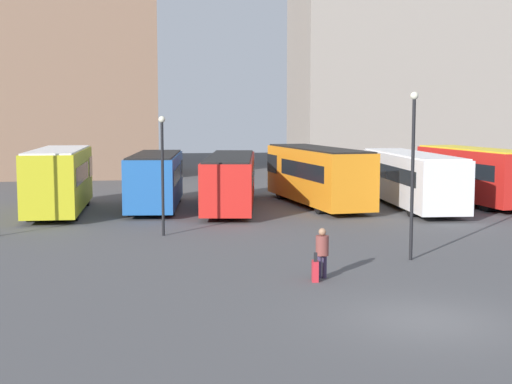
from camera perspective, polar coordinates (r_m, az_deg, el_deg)
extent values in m
plane|color=#4C4C4F|center=(18.59, 13.55, -9.98)|extent=(160.00, 160.00, 0.00)
cube|color=gold|center=(38.61, -15.45, 1.00)|extent=(2.58, 9.40, 2.99)
cube|color=black|center=(42.39, -14.80, 1.97)|extent=(2.59, 1.74, 1.14)
cube|color=black|center=(37.74, -15.63, 1.45)|extent=(2.59, 6.02, 0.90)
cube|color=white|center=(38.51, -15.52, 3.28)|extent=(2.37, 9.21, 0.08)
cylinder|color=black|center=(41.60, -14.89, -0.37)|extent=(2.44, 1.06, 1.05)
cylinder|color=black|center=(35.88, -15.99, -1.42)|extent=(2.44, 1.06, 1.05)
cube|color=#1E56A3|center=(39.37, -8.03, 0.99)|extent=(3.29, 9.26, 2.68)
cube|color=black|center=(43.04, -7.59, 1.88)|extent=(2.64, 1.90, 1.02)
cube|color=black|center=(38.53, -8.14, 1.38)|extent=(3.01, 6.01, 0.80)
cube|color=black|center=(39.27, -8.06, 3.00)|extent=(3.08, 9.06, 0.08)
cylinder|color=black|center=(42.27, -7.66, -0.19)|extent=(2.43, 1.17, 0.95)
cylinder|color=black|center=(36.71, -8.39, -1.16)|extent=(2.43, 1.17, 0.95)
cube|color=red|center=(39.44, -2.05, 0.98)|extent=(4.31, 12.38, 2.55)
cube|color=black|center=(44.37, -1.77, 1.97)|extent=(2.85, 2.58, 0.97)
cube|color=black|center=(38.33, -2.12, 1.30)|extent=(3.68, 8.07, 0.76)
cube|color=black|center=(39.34, -2.06, 2.88)|extent=(4.07, 12.11, 0.08)
cylinder|color=black|center=(43.29, -1.83, 0.04)|extent=(2.52, 1.34, 0.99)
cylinder|color=black|center=(35.82, -2.31, -1.24)|extent=(2.52, 1.34, 0.99)
cube|color=orange|center=(40.58, 4.88, 1.39)|extent=(3.92, 11.40, 2.93)
cube|color=black|center=(44.87, 2.87, 2.32)|extent=(2.84, 2.35, 1.11)
cube|color=black|center=(39.61, 5.39, 1.80)|extent=(3.45, 7.42, 0.88)
cube|color=black|center=(40.49, 4.90, 3.51)|extent=(3.68, 11.16, 0.08)
cylinder|color=black|center=(43.95, 3.32, 0.15)|extent=(2.57, 1.32, 1.02)
cylinder|color=black|center=(37.49, 6.69, -0.92)|extent=(2.57, 1.32, 1.02)
cube|color=silver|center=(40.52, 12.27, 1.09)|extent=(3.16, 12.04, 2.65)
cube|color=black|center=(45.17, 10.43, 2.06)|extent=(2.67, 2.32, 1.01)
cube|color=black|center=(39.47, 12.74, 1.43)|extent=(2.95, 7.76, 0.80)
cube|color=white|center=(40.43, 12.31, 3.02)|extent=(2.95, 11.79, 0.08)
cylinder|color=black|center=(44.15, 10.81, 0.12)|extent=(2.47, 1.22, 1.09)
cylinder|color=black|center=(37.14, 13.92, -1.08)|extent=(2.47, 1.22, 1.09)
cube|color=red|center=(42.84, 17.13, 1.35)|extent=(3.43, 9.86, 2.85)
cube|color=black|center=(46.24, 14.63, 2.20)|extent=(2.70, 2.02, 1.08)
cube|color=black|center=(42.07, 17.75, 1.73)|extent=(3.12, 6.40, 0.86)
cube|color=yellow|center=(42.75, 17.19, 3.31)|extent=(3.21, 9.65, 0.08)
cylinder|color=black|center=(45.53, 15.15, 0.18)|extent=(2.50, 1.30, 1.07)
cylinder|color=black|center=(40.42, 19.26, -0.68)|extent=(2.50, 1.30, 1.07)
cylinder|color=#382D4C|center=(22.63, 5.10, -5.97)|extent=(0.16, 0.16, 0.73)
cylinder|color=#382D4C|center=(22.65, 5.50, -5.97)|extent=(0.16, 0.16, 0.73)
cylinder|color=brown|center=(22.51, 5.32, -4.28)|extent=(0.47, 0.47, 0.63)
sphere|color=#9E7051|center=(22.43, 5.33, -3.19)|extent=(0.24, 0.24, 0.24)
cube|color=#B7232D|center=(22.19, 4.75, -6.32)|extent=(0.25, 0.41, 0.64)
cube|color=black|center=(21.96, 4.79, -5.21)|extent=(0.11, 0.04, 0.29)
cylinder|color=black|center=(30.38, -7.48, 1.04)|extent=(0.12, 0.12, 4.85)
sphere|color=beige|center=(30.26, -7.55, 5.78)|extent=(0.28, 0.28, 0.28)
cylinder|color=black|center=(25.59, 12.40, 0.95)|extent=(0.12, 0.12, 5.70)
sphere|color=beige|center=(25.50, 12.56, 7.53)|extent=(0.28, 0.28, 0.28)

